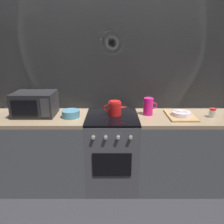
# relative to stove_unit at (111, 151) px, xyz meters

# --- Properties ---
(ground_plane) EXTENTS (8.00, 8.00, 0.00)m
(ground_plane) POSITION_rel_stove_unit_xyz_m (0.00, 0.00, -0.45)
(ground_plane) COLOR #2D2D33
(back_wall) EXTENTS (3.60, 0.05, 2.40)m
(back_wall) POSITION_rel_stove_unit_xyz_m (0.00, 0.32, 0.75)
(back_wall) COLOR gray
(back_wall) RESTS_ON ground_plane
(counter_left) EXTENTS (1.20, 0.60, 0.90)m
(counter_left) POSITION_rel_stove_unit_xyz_m (-0.90, 0.00, 0.00)
(counter_left) COLOR #515459
(counter_left) RESTS_ON ground_plane
(stove_unit) EXTENTS (0.60, 0.63, 0.90)m
(stove_unit) POSITION_rel_stove_unit_xyz_m (0.00, 0.00, 0.00)
(stove_unit) COLOR #4C4C51
(stove_unit) RESTS_ON ground_plane
(counter_right) EXTENTS (1.20, 0.60, 0.90)m
(counter_right) POSITION_rel_stove_unit_xyz_m (0.90, 0.00, 0.00)
(counter_right) COLOR #515459
(counter_right) RESTS_ON ground_plane
(microwave) EXTENTS (0.46, 0.35, 0.27)m
(microwave) POSITION_rel_stove_unit_xyz_m (-0.88, 0.04, 0.59)
(microwave) COLOR black
(microwave) RESTS_ON counter_left
(kettle) EXTENTS (0.28, 0.15, 0.17)m
(kettle) POSITION_rel_stove_unit_xyz_m (0.03, 0.05, 0.53)
(kettle) COLOR red
(kettle) RESTS_ON stove_unit
(mixing_bowl) EXTENTS (0.20, 0.20, 0.08)m
(mixing_bowl) POSITION_rel_stove_unit_xyz_m (-0.46, -0.03, 0.49)
(mixing_bowl) COLOR teal
(mixing_bowl) RESTS_ON counter_left
(pitcher) EXTENTS (0.16, 0.11, 0.20)m
(pitcher) POSITION_rel_stove_unit_xyz_m (0.42, 0.05, 0.55)
(pitcher) COLOR #E5197A
(pitcher) RESTS_ON counter_right
(dish_pile) EXTENTS (0.30, 0.40, 0.07)m
(dish_pile) POSITION_rel_stove_unit_xyz_m (0.78, -0.02, 0.47)
(dish_pile) COLOR tan
(dish_pile) RESTS_ON counter_right
(spice_jar) EXTENTS (0.08, 0.08, 0.10)m
(spice_jar) POSITION_rel_stove_unit_xyz_m (1.13, -0.04, 0.50)
(spice_jar) COLOR silver
(spice_jar) RESTS_ON counter_right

